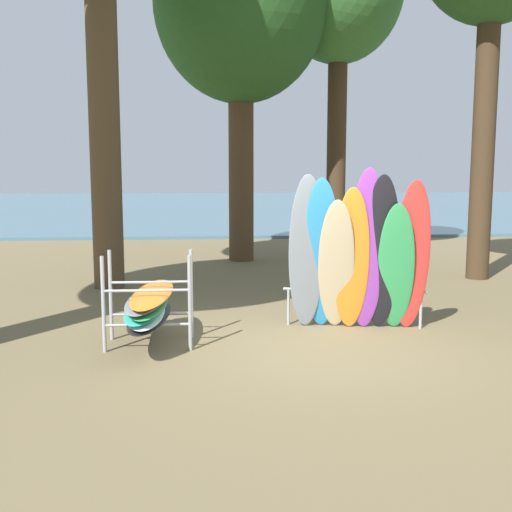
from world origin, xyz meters
name	(u,v)px	position (x,y,z in m)	size (l,w,h in m)	color
ground_plane	(305,347)	(0.00, 0.00, 0.00)	(80.00, 80.00, 0.00)	brown
lake_water	(231,205)	(0.00, 30.85, 0.05)	(80.00, 36.00, 0.10)	#477084
tree_mid_behind	(241,5)	(-0.46, 7.98, 6.28)	(4.25, 4.25, 8.81)	#4C3823
leaning_board_pile	(358,258)	(0.87, 0.78, 1.08)	(2.08, 0.87, 2.37)	gray
board_storage_rack	(149,305)	(-2.07, 0.23, 0.55)	(1.15, 2.12, 1.25)	#9EA0A5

